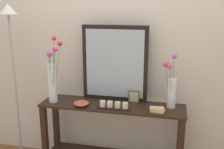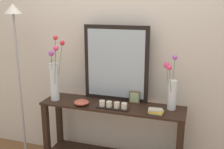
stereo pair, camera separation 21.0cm
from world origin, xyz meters
name	(u,v)px [view 1 (the left image)]	position (x,y,z in m)	size (l,w,h in m)	color
wall_back	(118,43)	(0.00, 0.30, 1.35)	(6.40, 0.08, 2.70)	beige
console_table	(112,133)	(0.00, 0.00, 0.46)	(1.44, 0.36, 0.77)	black
mirror_leaning	(115,64)	(-0.01, 0.15, 1.16)	(0.67, 0.03, 0.77)	black
tall_vase_left	(53,78)	(-0.60, -0.05, 1.02)	(0.19, 0.27, 0.68)	silver
vase_right	(171,88)	(0.57, 0.07, 0.97)	(0.14, 0.21, 0.52)	silver
candle_tray	(114,106)	(0.04, -0.09, 0.80)	(0.32, 0.09, 0.07)	black
picture_frame_small	(134,97)	(0.20, 0.11, 0.83)	(0.11, 0.01, 0.12)	brown
decorative_bowl	(81,103)	(-0.29, -0.10, 0.80)	(0.15, 0.15, 0.05)	#B24C38
book_stack	(157,110)	(0.45, -0.11, 0.79)	(0.14, 0.10, 0.05)	#424247
floor_lamp	(13,60)	(-1.04, -0.04, 1.18)	(0.24, 0.24, 1.75)	#9E9EA3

